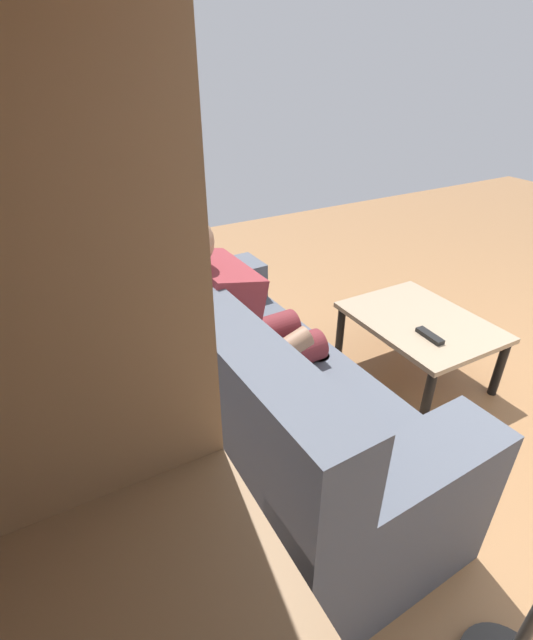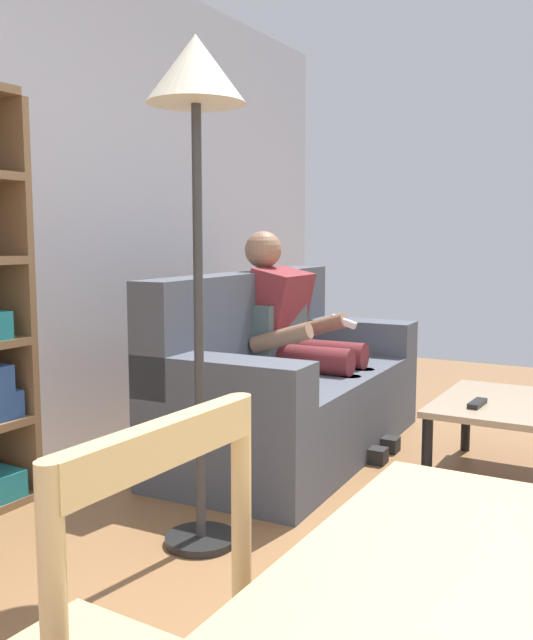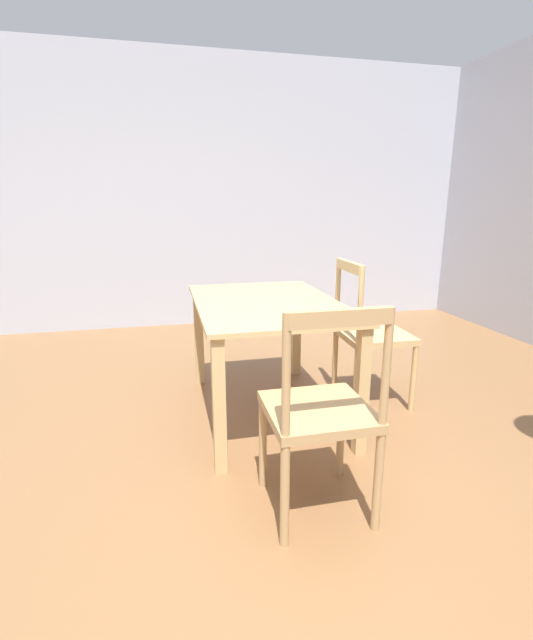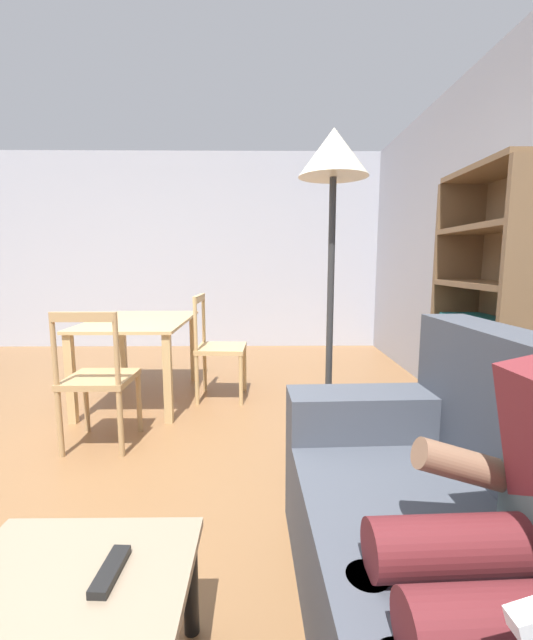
{
  "view_description": "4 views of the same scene",
  "coord_description": "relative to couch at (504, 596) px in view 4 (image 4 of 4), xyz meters",
  "views": [
    {
      "loc": [
        -0.11,
        2.47,
        1.71
      ],
      "look_at": [
        1.33,
        1.68,
        0.75
      ],
      "focal_mm": 25.45,
      "sensor_mm": 36.0,
      "label": 1
    },
    {
      "loc": [
        -1.99,
        0.0,
        1.18
      ],
      "look_at": [
        0.03,
        1.14,
        0.9
      ],
      "focal_mm": 39.08,
      "sensor_mm": 36.0,
      "label": 2
    },
    {
      "loc": [
        1.21,
        -0.54,
        1.27
      ],
      "look_at": [
        -1.27,
        0.04,
        0.6
      ],
      "focal_mm": 24.7,
      "sensor_mm": 36.0,
      "label": 3
    },
    {
      "loc": [
        2.25,
        1.12,
        1.22
      ],
      "look_at": [
        0.03,
        1.14,
        0.9
      ],
      "focal_mm": 22.55,
      "sensor_mm": 36.0,
      "label": 4
    }
  ],
  "objects": [
    {
      "name": "dining_table",
      "position": [
        -2.6,
        -1.71,
        0.25
      ],
      "size": [
        1.25,
        0.83,
        0.72
      ],
      "color": "tan",
      "rests_on": "ground_plane"
    },
    {
      "name": "wall_side",
      "position": [
        -4.91,
        -1.75,
        1.01
      ],
      "size": [
        0.12,
        5.63,
        2.73
      ],
      "primitive_type": "cube",
      "color": "#ABB0BE",
      "rests_on": "ground_plane"
    },
    {
      "name": "couch",
      "position": [
        0.0,
        0.0,
        0.0
      ],
      "size": [
        1.86,
        0.9,
        0.98
      ],
      "color": "#474C56",
      "rests_on": "ground_plane"
    },
    {
      "name": "floor_lamp",
      "position": [
        -1.2,
        -0.27,
        1.24
      ],
      "size": [
        0.36,
        0.36,
        1.89
      ],
      "color": "black",
      "rests_on": "ground_plane"
    },
    {
      "name": "ground_plane",
      "position": [
        -1.33,
        -1.75,
        -0.36
      ],
      "size": [
        9.17,
        9.17,
        0.0
      ],
      "primitive_type": "plane",
      "color": "brown"
    },
    {
      "name": "bookshelf",
      "position": [
        -1.59,
        0.82,
        0.37
      ],
      "size": [
        0.87,
        0.36,
        1.8
      ],
      "color": "brown",
      "rests_on": "ground_plane"
    },
    {
      "name": "tv_remote",
      "position": [
        -0.05,
        -1.04,
        0.04
      ],
      "size": [
        0.17,
        0.06,
        0.02
      ],
      "primitive_type": "cube",
      "rotation": [
        0.0,
        0.0,
        1.52
      ],
      "color": "black",
      "rests_on": "coffee_table"
    },
    {
      "name": "dining_chair_facing_couch",
      "position": [
        -1.64,
        -1.71,
        0.1
      ],
      "size": [
        0.42,
        0.42,
        0.92
      ],
      "color": "tan",
      "rests_on": "ground_plane"
    },
    {
      "name": "dining_chair_near_wall",
      "position": [
        -2.6,
        -1.03,
        0.1
      ],
      "size": [
        0.44,
        0.44,
        0.93
      ],
      "color": "tan",
      "rests_on": "ground_plane"
    }
  ]
}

